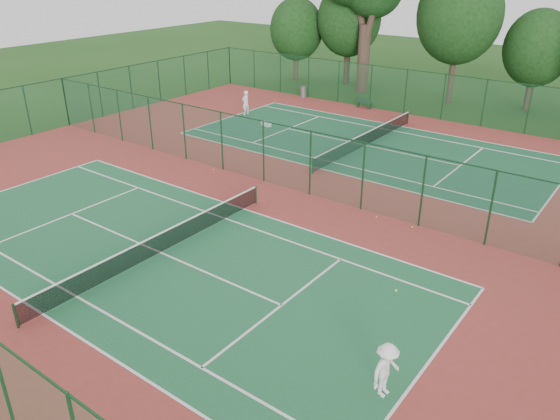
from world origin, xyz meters
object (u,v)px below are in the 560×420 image
object	(u,v)px
player_far	(246,103)
trash_bin	(303,92)
player_near	(386,370)
kit_bag	(266,124)
bench	(364,103)

from	to	relation	value
player_far	trash_bin	bearing A→B (deg)	179.91
player_near	trash_bin	size ratio (longest dim) A/B	1.76
kit_bag	player_near	bearing A→B (deg)	-33.77
kit_bag	trash_bin	bearing A→B (deg)	118.58
player_near	player_far	bearing A→B (deg)	56.72
bench	trash_bin	bearing A→B (deg)	-179.93
player_near	bench	world-z (taller)	player_near
player_near	trash_bin	bearing A→B (deg)	47.61
trash_bin	bench	distance (m)	6.07
trash_bin	bench	xyz separation A→B (m)	(6.07, 0.02, -0.05)
player_far	kit_bag	bearing A→B (deg)	67.76
trash_bin	bench	bearing A→B (deg)	0.21
trash_bin	bench	size ratio (longest dim) A/B	0.71
bench	kit_bag	size ratio (longest dim) A/B	1.67
trash_bin	player_near	bearing A→B (deg)	-51.66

